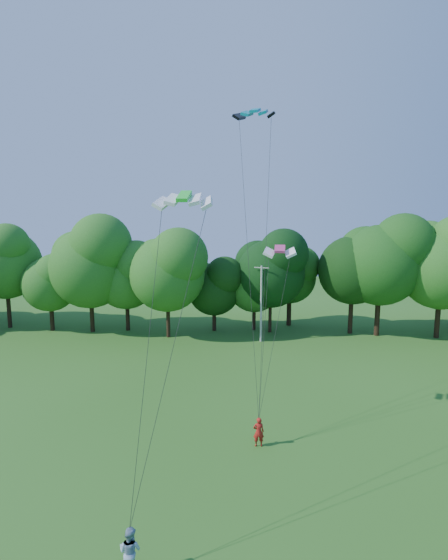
{
  "coord_description": "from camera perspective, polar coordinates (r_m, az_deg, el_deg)",
  "views": [
    {
      "loc": [
        0.48,
        -12.75,
        13.55
      ],
      "look_at": [
        -0.42,
        13.0,
        9.54
      ],
      "focal_mm": 28.0,
      "sensor_mm": 36.0,
      "label": 1
    }
  ],
  "objects": [
    {
      "name": "utility_pole",
      "position": [
        45.81,
        4.87,
        -3.01
      ],
      "size": [
        1.53,
        0.69,
        8.09
      ],
      "rotation": [
        0.0,
        0.0,
        -0.39
      ],
      "color": "#B6B7AD",
      "rests_on": "ground"
    },
    {
      "name": "kite_flyer_left",
      "position": [
        27.01,
        4.54,
        -19.16
      ],
      "size": [
        0.68,
        0.47,
        1.76
      ],
      "primitive_type": "imported",
      "rotation": [
        0.0,
        0.0,
        3.22
      ],
      "color": "#B01D16",
      "rests_on": "ground"
    },
    {
      "name": "kite_flyer_right",
      "position": [
        19.64,
        -12.17,
        -31.29
      ],
      "size": [
        1.13,
        1.01,
        1.91
      ],
      "primitive_type": "imported",
      "rotation": [
        0.0,
        0.0,
        2.77
      ],
      "color": "#88A3BD",
      "rests_on": "ground"
    },
    {
      "name": "kite_teal",
      "position": [
        32.63,
        4.09,
        21.22
      ],
      "size": [
        3.09,
        1.96,
        0.56
      ],
      "rotation": [
        0.0,
        0.0,
        -0.25
      ],
      "color": "#058298",
      "rests_on": "ground"
    },
    {
      "name": "kite_green",
      "position": [
        19.66,
        -5.23,
        10.84
      ],
      "size": [
        2.62,
        1.36,
        0.55
      ],
      "rotation": [
        0.0,
        0.0,
        -0.1
      ],
      "color": "#21DE30",
      "rests_on": "ground"
    },
    {
      "name": "kite_pink",
      "position": [
        27.39,
        7.31,
        4.06
      ],
      "size": [
        2.08,
        1.17,
        0.46
      ],
      "rotation": [
        0.0,
        0.0,
        -0.11
      ],
      "color": "#C93878",
      "rests_on": "ground"
    },
    {
      "name": "tree_back_center",
      "position": [
        49.02,
        6.14,
        1.85
      ],
      "size": [
        8.39,
        8.39,
        12.21
      ],
      "color": "black",
      "rests_on": "ground"
    }
  ]
}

